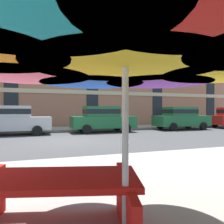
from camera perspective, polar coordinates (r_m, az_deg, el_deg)
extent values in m
plane|color=#424244|center=(11.03, -11.21, -7.35)|extent=(120.00, 120.00, 0.00)
cube|color=#9E998E|center=(17.75, -14.30, -4.31)|extent=(56.00, 3.60, 0.12)
cube|color=#A87056|center=(26.34, -15.88, 11.00)|extent=(41.49, 12.00, 12.80)
cube|color=beige|center=(19.92, -14.85, 5.22)|extent=(40.66, 0.08, 0.36)
cube|color=beige|center=(20.45, -14.85, 14.18)|extent=(40.66, 0.08, 0.36)
cube|color=beige|center=(21.46, -14.86, 22.50)|extent=(40.66, 0.08, 0.36)
cube|color=black|center=(20.60, -24.85, 15.22)|extent=(1.10, 0.06, 11.60)
cube|color=black|center=(21.11, -5.13, 14.87)|extent=(1.10, 0.06, 11.60)
cube|color=black|center=(23.71, 11.76, 13.22)|extent=(1.10, 0.06, 11.60)
cube|color=black|center=(27.84, 24.30, 11.24)|extent=(1.10, 0.06, 11.60)
cube|color=#A8AAB2|center=(14.60, -24.32, -2.77)|extent=(4.40, 1.76, 0.80)
cube|color=#A8AAB2|center=(14.60, -24.91, 0.14)|extent=(2.30, 1.55, 0.68)
cube|color=black|center=(14.60, -24.91, 0.14)|extent=(2.32, 1.57, 0.32)
cylinder|color=black|center=(15.45, -18.97, -4.09)|extent=(0.60, 0.22, 0.60)
cylinder|color=black|center=(13.69, -18.93, -4.63)|extent=(0.60, 0.22, 0.60)
cube|color=#195933|center=(15.21, -2.28, -2.64)|extent=(4.40, 1.76, 0.80)
cube|color=#195933|center=(15.14, -2.83, 0.15)|extent=(2.30, 1.55, 0.68)
cube|color=black|center=(15.14, -2.83, 0.15)|extent=(2.32, 1.57, 0.32)
cylinder|color=black|center=(16.50, 1.36, -3.81)|extent=(0.60, 0.22, 0.60)
cylinder|color=black|center=(14.87, 3.76, -4.24)|extent=(0.60, 0.22, 0.60)
cylinder|color=black|center=(15.75, -7.99, -4.00)|extent=(0.60, 0.22, 0.60)
cylinder|color=black|center=(14.03, -6.58, -4.51)|extent=(0.60, 0.22, 0.60)
cube|color=#195933|center=(18.19, 17.65, -2.18)|extent=(4.40, 1.76, 0.80)
cube|color=#195933|center=(18.08, 17.27, 0.15)|extent=(2.30, 1.55, 0.68)
cube|color=black|center=(18.08, 17.27, 0.15)|extent=(2.32, 1.57, 0.32)
cylinder|color=black|center=(19.73, 19.29, -3.17)|extent=(0.60, 0.22, 0.60)
cylinder|color=black|center=(18.39, 22.71, -3.41)|extent=(0.60, 0.22, 0.60)
cylinder|color=black|center=(18.16, 12.53, -3.45)|extent=(0.60, 0.22, 0.60)
cylinder|color=black|center=(16.70, 15.72, -3.77)|extent=(0.60, 0.22, 0.60)
cylinder|color=black|center=(21.64, 25.24, -2.88)|extent=(0.60, 0.22, 0.60)
cylinder|color=silver|center=(2.00, 3.48, -8.43)|extent=(0.06, 0.06, 2.28)
cone|color=#662D9E|center=(3.20, 11.94, 11.34)|extent=(1.46, 1.46, 0.44)
cone|color=blue|center=(3.20, -5.17, 11.35)|extent=(1.46, 1.46, 0.44)
cone|color=#E5668C|center=(2.76, -21.37, 13.16)|extent=(1.46, 1.46, 0.44)
cone|color=yellow|center=(2.09, 3.48, 18.65)|extent=(1.82, 1.82, 0.52)
cube|color=red|center=(2.44, -15.73, -16.54)|extent=(1.95, 1.26, 0.06)
cube|color=red|center=(3.11, -13.17, -18.61)|extent=(1.81, 0.76, 0.05)
cube|color=red|center=(2.54, 3.59, -24.79)|extent=(0.46, 1.37, 0.74)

